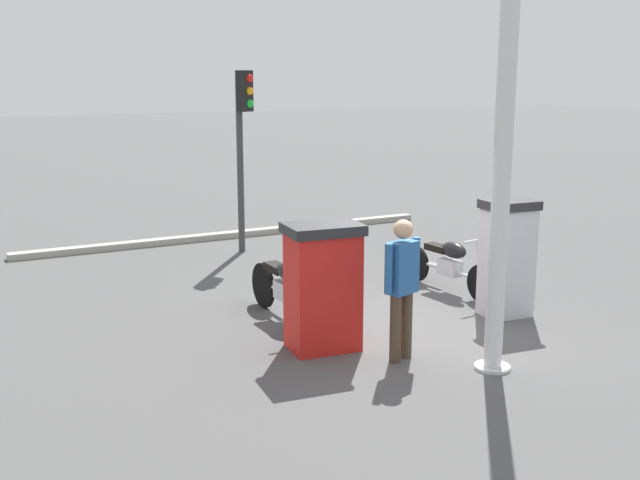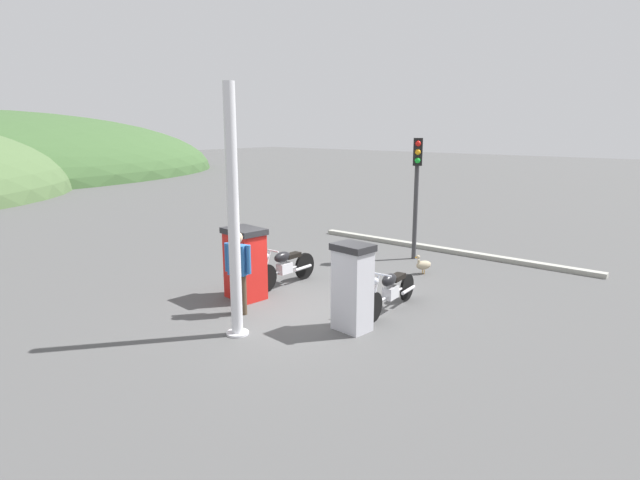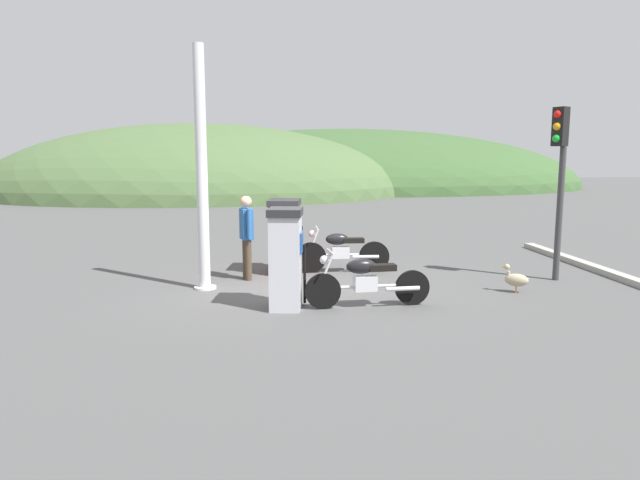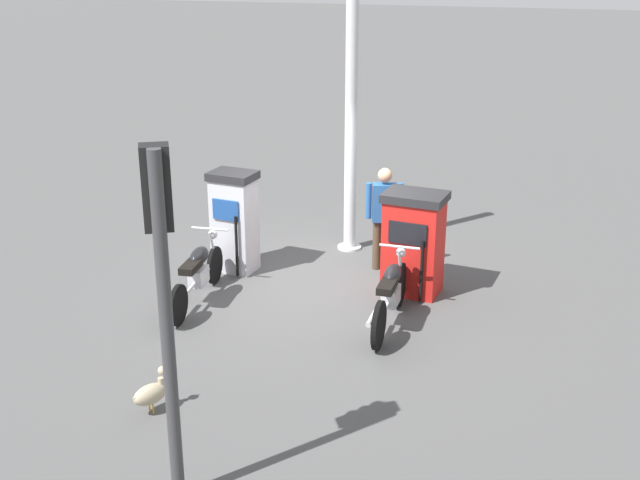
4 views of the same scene
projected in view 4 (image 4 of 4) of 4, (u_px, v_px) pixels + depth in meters
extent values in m
plane|color=#4C4C4C|center=(317.00, 285.00, 12.02)|extent=(120.00, 120.00, 0.00)
cube|color=silver|center=(235.00, 225.00, 12.36)|extent=(0.53, 0.67, 1.47)
cube|color=#1E478C|center=(226.00, 210.00, 12.03)|extent=(0.07, 0.44, 0.32)
cube|color=#262628|center=(233.00, 176.00, 12.09)|extent=(0.58, 0.73, 0.12)
cylinder|color=black|center=(237.00, 246.00, 12.12)|extent=(0.05, 0.05, 0.96)
cube|color=red|center=(413.00, 247.00, 11.56)|extent=(0.65, 0.85, 1.40)
cube|color=black|center=(408.00, 234.00, 11.20)|extent=(0.09, 0.56, 0.32)
cube|color=#262628|center=(415.00, 197.00, 11.30)|extent=(0.72, 0.93, 0.12)
cylinder|color=black|center=(422.00, 271.00, 11.26)|extent=(0.05, 0.05, 0.91)
cylinder|color=black|center=(215.00, 265.00, 12.02)|extent=(0.57, 0.11, 0.57)
cylinder|color=black|center=(178.00, 305.00, 10.68)|extent=(0.57, 0.11, 0.57)
cube|color=silver|center=(199.00, 276.00, 11.36)|extent=(0.38, 0.23, 0.24)
cylinder|color=silver|center=(197.00, 281.00, 11.33)|extent=(1.10, 0.16, 0.05)
ellipsoid|color=black|center=(199.00, 256.00, 11.33)|extent=(0.50, 0.27, 0.24)
cube|color=black|center=(191.00, 267.00, 11.03)|extent=(0.46, 0.24, 0.10)
cylinder|color=silver|center=(213.00, 247.00, 11.88)|extent=(0.26, 0.07, 0.57)
cylinder|color=silver|center=(210.00, 229.00, 11.70)|extent=(0.09, 0.56, 0.04)
sphere|color=silver|center=(213.00, 234.00, 11.83)|extent=(0.15, 0.15, 0.14)
cylinder|color=silver|center=(175.00, 297.00, 10.88)|extent=(0.55, 0.12, 0.07)
cylinder|color=black|center=(400.00, 285.00, 11.23)|extent=(0.64, 0.08, 0.64)
cylinder|color=black|center=(379.00, 325.00, 10.04)|extent=(0.64, 0.08, 0.64)
cube|color=silver|center=(391.00, 296.00, 10.64)|extent=(0.36, 0.21, 0.24)
cylinder|color=silver|center=(390.00, 301.00, 10.62)|extent=(1.00, 0.07, 0.05)
ellipsoid|color=black|center=(393.00, 274.00, 10.61)|extent=(0.48, 0.23, 0.24)
cube|color=black|center=(387.00, 286.00, 10.32)|extent=(0.44, 0.21, 0.10)
cylinder|color=silver|center=(400.00, 266.00, 11.09)|extent=(0.26, 0.04, 0.57)
cylinder|color=silver|center=(400.00, 247.00, 10.91)|extent=(0.05, 0.56, 0.04)
sphere|color=silver|center=(401.00, 252.00, 11.04)|extent=(0.14, 0.14, 0.14)
cylinder|color=silver|center=(373.00, 316.00, 10.24)|extent=(0.55, 0.08, 0.07)
cylinder|color=#473828|center=(377.00, 245.00, 12.51)|extent=(0.16, 0.16, 0.80)
cylinder|color=#473828|center=(389.00, 245.00, 12.51)|extent=(0.16, 0.16, 0.80)
cube|color=#265999|center=(384.00, 203.00, 12.27)|extent=(0.30, 0.40, 0.59)
cylinder|color=#265999|center=(369.00, 201.00, 12.26)|extent=(0.11, 0.11, 0.56)
cylinder|color=#265999|center=(400.00, 201.00, 12.26)|extent=(0.11, 0.11, 0.56)
sphere|color=tan|center=(385.00, 175.00, 12.12)|extent=(0.27, 0.27, 0.22)
ellipsoid|color=tan|center=(150.00, 394.00, 8.67)|extent=(0.45, 0.37, 0.22)
cylinder|color=tan|center=(161.00, 384.00, 8.74)|extent=(0.09, 0.09, 0.16)
sphere|color=tan|center=(162.00, 371.00, 8.71)|extent=(0.14, 0.14, 0.10)
cone|color=orange|center=(168.00, 369.00, 8.75)|extent=(0.08, 0.07, 0.04)
cone|color=tan|center=(135.00, 398.00, 8.54)|extent=(0.11, 0.11, 0.08)
cylinder|color=orange|center=(149.00, 406.00, 8.76)|extent=(0.02, 0.02, 0.11)
cylinder|color=orange|center=(153.00, 409.00, 8.70)|extent=(0.02, 0.02, 0.11)
cylinder|color=#38383A|center=(167.00, 337.00, 6.83)|extent=(0.16, 0.16, 3.30)
cube|color=black|center=(157.00, 188.00, 6.51)|extent=(0.29, 0.31, 0.72)
sphere|color=red|center=(154.00, 159.00, 6.53)|extent=(0.20, 0.20, 0.15)
sphere|color=orange|center=(156.00, 184.00, 6.61)|extent=(0.20, 0.20, 0.15)
sphere|color=green|center=(158.00, 210.00, 6.68)|extent=(0.20, 0.20, 0.15)
cylinder|color=silver|center=(351.00, 122.00, 12.76)|extent=(0.20, 0.20, 4.31)
cylinder|color=silver|center=(349.00, 247.00, 13.50)|extent=(0.40, 0.40, 0.04)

